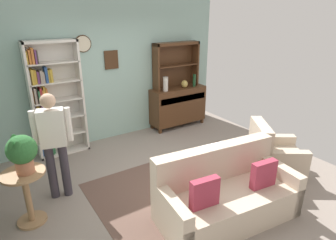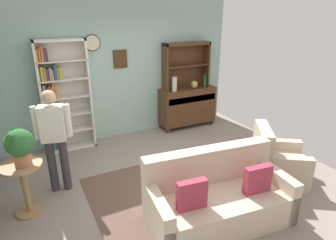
# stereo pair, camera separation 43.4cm
# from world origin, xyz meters

# --- Properties ---
(ground_plane) EXTENTS (5.40, 4.60, 0.02)m
(ground_plane) POSITION_xyz_m (0.00, 0.00, -0.01)
(ground_plane) COLOR gray
(wall_back) EXTENTS (5.00, 0.09, 2.80)m
(wall_back) POSITION_xyz_m (-0.00, 2.13, 1.40)
(wall_back) COLOR #93B7AD
(wall_back) RESTS_ON ground_plane
(area_rug) EXTENTS (2.98, 1.92, 0.01)m
(area_rug) POSITION_xyz_m (0.20, -0.30, 0.00)
(area_rug) COLOR brown
(area_rug) RESTS_ON ground_plane
(bookshelf) EXTENTS (0.90, 0.30, 2.10)m
(bookshelf) POSITION_xyz_m (-1.24, 1.94, 1.06)
(bookshelf) COLOR silver
(bookshelf) RESTS_ON ground_plane
(sideboard) EXTENTS (1.30, 0.45, 0.92)m
(sideboard) POSITION_xyz_m (1.46, 1.86, 0.51)
(sideboard) COLOR #4C2D19
(sideboard) RESTS_ON ground_plane
(sideboard_hutch) EXTENTS (1.10, 0.26, 1.00)m
(sideboard_hutch) POSITION_xyz_m (1.46, 1.97, 1.56)
(sideboard_hutch) COLOR #4C2D19
(sideboard_hutch) RESTS_ON sideboard
(vase_tall) EXTENTS (0.11, 0.11, 0.31)m
(vase_tall) POSITION_xyz_m (1.07, 1.78, 1.07)
(vase_tall) COLOR beige
(vase_tall) RESTS_ON sideboard
(vase_round) EXTENTS (0.15, 0.15, 0.17)m
(vase_round) POSITION_xyz_m (1.59, 1.79, 1.01)
(vase_round) COLOR tan
(vase_round) RESTS_ON sideboard
(bottle_wine) EXTENTS (0.07, 0.07, 0.28)m
(bottle_wine) POSITION_xyz_m (1.85, 1.77, 1.06)
(bottle_wine) COLOR #194223
(bottle_wine) RESTS_ON sideboard
(couch_floral) EXTENTS (1.89, 1.05, 0.90)m
(couch_floral) POSITION_xyz_m (0.13, -1.11, 0.31)
(couch_floral) COLOR beige
(couch_floral) RESTS_ON ground_plane
(armchair_floral) EXTENTS (1.07, 1.06, 0.88)m
(armchair_floral) POSITION_xyz_m (1.56, -0.76, 0.29)
(armchair_floral) COLOR beige
(armchair_floral) RESTS_ON ground_plane
(plant_stand) EXTENTS (0.52, 0.52, 0.73)m
(plant_stand) POSITION_xyz_m (-2.03, 0.16, 0.45)
(plant_stand) COLOR #A87F56
(plant_stand) RESTS_ON ground_plane
(potted_plant_large) EXTENTS (0.35, 0.35, 0.48)m
(potted_plant_large) POSITION_xyz_m (-2.00, 0.13, 1.01)
(potted_plant_large) COLOR #AD6B4C
(potted_plant_large) RESTS_ON plant_stand
(person_reading) EXTENTS (0.52, 0.28, 1.56)m
(person_reading) POSITION_xyz_m (-1.56, 0.53, 0.91)
(person_reading) COLOR #38333D
(person_reading) RESTS_ON ground_plane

